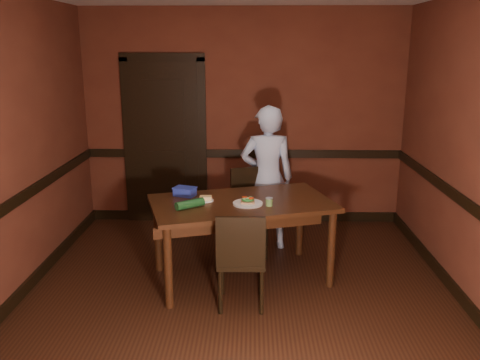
{
  "coord_description": "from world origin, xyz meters",
  "views": [
    {
      "loc": [
        0.11,
        -4.12,
        2.23
      ],
      "look_at": [
        0.0,
        0.35,
        1.05
      ],
      "focal_mm": 38.0,
      "sensor_mm": 36.0,
      "label": 1
    }
  ],
  "objects_px": {
    "cheese_saucer": "(206,199)",
    "chair_near": "(241,258)",
    "person": "(267,178)",
    "food_tub": "(185,191)",
    "dining_table": "(241,240)",
    "sandwich_plate": "(248,202)",
    "sauce_jar": "(269,202)",
    "chair_far": "(243,214)"
  },
  "relations": [
    {
      "from": "cheese_saucer",
      "to": "chair_near",
      "type": "bearing_deg",
      "value": -56.41
    },
    {
      "from": "person",
      "to": "food_tub",
      "type": "distance_m",
      "value": 1.06
    },
    {
      "from": "person",
      "to": "cheese_saucer",
      "type": "height_order",
      "value": "person"
    },
    {
      "from": "chair_near",
      "to": "person",
      "type": "bearing_deg",
      "value": -101.28
    },
    {
      "from": "dining_table",
      "to": "sandwich_plate",
      "type": "relative_size",
      "value": 6.07
    },
    {
      "from": "cheese_saucer",
      "to": "dining_table",
      "type": "bearing_deg",
      "value": -0.75
    },
    {
      "from": "dining_table",
      "to": "person",
      "type": "bearing_deg",
      "value": 55.43
    },
    {
      "from": "food_tub",
      "to": "sauce_jar",
      "type": "bearing_deg",
      "value": 0.28
    },
    {
      "from": "person",
      "to": "sandwich_plate",
      "type": "distance_m",
      "value": 0.95
    },
    {
      "from": "person",
      "to": "chair_far",
      "type": "bearing_deg",
      "value": 40.6
    },
    {
      "from": "chair_far",
      "to": "sandwich_plate",
      "type": "height_order",
      "value": "chair_far"
    },
    {
      "from": "chair_far",
      "to": "cheese_saucer",
      "type": "relative_size",
      "value": 6.22
    },
    {
      "from": "sandwich_plate",
      "to": "cheese_saucer",
      "type": "relative_size",
      "value": 1.83
    },
    {
      "from": "chair_far",
      "to": "cheese_saucer",
      "type": "height_order",
      "value": "chair_far"
    },
    {
      "from": "chair_near",
      "to": "sauce_jar",
      "type": "relative_size",
      "value": 11.37
    },
    {
      "from": "sauce_jar",
      "to": "food_tub",
      "type": "bearing_deg",
      "value": 159.73
    },
    {
      "from": "person",
      "to": "food_tub",
      "type": "bearing_deg",
      "value": 35.05
    },
    {
      "from": "food_tub",
      "to": "dining_table",
      "type": "bearing_deg",
      "value": 4.06
    },
    {
      "from": "chair_far",
      "to": "sauce_jar",
      "type": "bearing_deg",
      "value": -91.02
    },
    {
      "from": "person",
      "to": "sandwich_plate",
      "type": "bearing_deg",
      "value": 74.01
    },
    {
      "from": "sauce_jar",
      "to": "food_tub",
      "type": "distance_m",
      "value": 0.88
    },
    {
      "from": "person",
      "to": "cheese_saucer",
      "type": "bearing_deg",
      "value": 50.01
    },
    {
      "from": "dining_table",
      "to": "person",
      "type": "height_order",
      "value": "person"
    },
    {
      "from": "chair_far",
      "to": "sauce_jar",
      "type": "height_order",
      "value": "chair_far"
    },
    {
      "from": "dining_table",
      "to": "sandwich_plate",
      "type": "height_order",
      "value": "sandwich_plate"
    },
    {
      "from": "chair_far",
      "to": "dining_table",
      "type": "bearing_deg",
      "value": -111.17
    },
    {
      "from": "person",
      "to": "sauce_jar",
      "type": "relative_size",
      "value": 20.87
    },
    {
      "from": "cheese_saucer",
      "to": "food_tub",
      "type": "bearing_deg",
      "value": 143.63
    },
    {
      "from": "chair_far",
      "to": "food_tub",
      "type": "bearing_deg",
      "value": -164.77
    },
    {
      "from": "dining_table",
      "to": "sauce_jar",
      "type": "height_order",
      "value": "sauce_jar"
    },
    {
      "from": "dining_table",
      "to": "chair_far",
      "type": "relative_size",
      "value": 1.79
    },
    {
      "from": "chair_near",
      "to": "person",
      "type": "distance_m",
      "value": 1.43
    },
    {
      "from": "chair_near",
      "to": "chair_far",
      "type": "bearing_deg",
      "value": -90.43
    },
    {
      "from": "sauce_jar",
      "to": "dining_table",
      "type": "bearing_deg",
      "value": 152.14
    },
    {
      "from": "cheese_saucer",
      "to": "person",
      "type": "bearing_deg",
      "value": 53.48
    },
    {
      "from": "chair_near",
      "to": "cheese_saucer",
      "type": "xyz_separation_m",
      "value": [
        -0.35,
        0.53,
        0.37
      ]
    },
    {
      "from": "food_tub",
      "to": "cheese_saucer",
      "type": "bearing_deg",
      "value": -15.82
    },
    {
      "from": "sandwich_plate",
      "to": "chair_far",
      "type": "bearing_deg",
      "value": 94.48
    },
    {
      "from": "chair_near",
      "to": "sandwich_plate",
      "type": "height_order",
      "value": "chair_near"
    },
    {
      "from": "chair_far",
      "to": "sauce_jar",
      "type": "relative_size",
      "value": 12.24
    },
    {
      "from": "food_tub",
      "to": "chair_near",
      "type": "bearing_deg",
      "value": -29.88
    },
    {
      "from": "cheese_saucer",
      "to": "food_tub",
      "type": "height_order",
      "value": "food_tub"
    }
  ]
}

